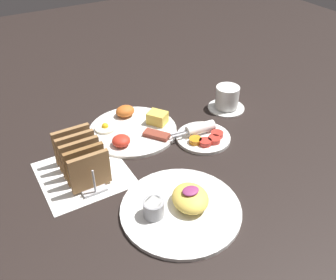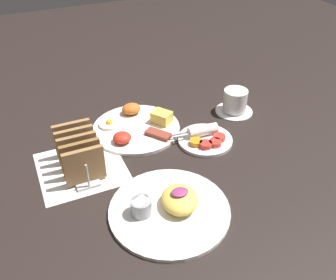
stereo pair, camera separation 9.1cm
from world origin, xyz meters
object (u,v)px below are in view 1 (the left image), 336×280
Objects in this scene: plate_breakfast at (133,128)px; plate_condiments at (203,136)px; toast_rack at (81,159)px; plate_foreground at (181,206)px; coffee_cup at (227,99)px.

plate_breakfast is 1.54× the size of plate_condiments.
plate_foreground is at bearing -57.48° from toast_rack.
coffee_cup reaches higher than plate_foreground.
coffee_cup is (0.17, 0.11, 0.02)m from plate_condiments.
toast_rack is at bearing 175.64° from plate_condiments.
toast_rack is at bearing -150.12° from plate_breakfast.
plate_foreground is 0.28m from toast_rack.
toast_rack reaches higher than plate_foreground.
coffee_cup reaches higher than plate_breakfast.
coffee_cup is at bearing 8.62° from toast_rack.
coffee_cup is at bearing 32.72° from plate_condiments.
plate_foreground is 1.56× the size of toast_rack.
toast_rack is 1.50× the size of coffee_cup.
plate_foreground is at bearing -139.68° from coffee_cup.
plate_breakfast is 0.94× the size of plate_foreground.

